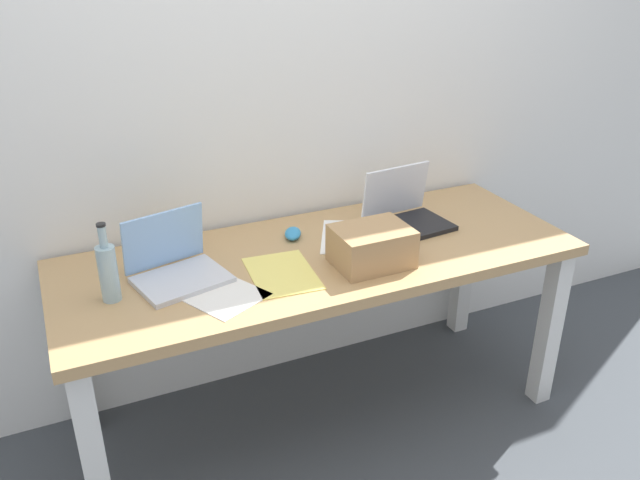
% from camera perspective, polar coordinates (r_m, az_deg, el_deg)
% --- Properties ---
extents(ground_plane, '(8.00, 8.00, 0.00)m').
position_cam_1_polar(ground_plane, '(2.72, 0.00, -14.79)').
color(ground_plane, '#42474C').
extents(back_wall, '(5.20, 0.08, 2.60)m').
position_cam_1_polar(back_wall, '(2.49, -3.98, 14.82)').
color(back_wall, white).
rests_on(back_wall, ground).
extents(desk, '(1.85, 0.70, 0.72)m').
position_cam_1_polar(desk, '(2.36, 0.00, -3.15)').
color(desk, tan).
rests_on(desk, ground).
extents(laptop_left, '(0.33, 0.30, 0.21)m').
position_cam_1_polar(laptop_left, '(2.19, -12.50, -2.23)').
color(laptop_left, silver).
rests_on(laptop_left, desk).
extents(laptop_right, '(0.31, 0.26, 0.22)m').
position_cam_1_polar(laptop_right, '(2.54, 7.49, 2.29)').
color(laptop_right, black).
rests_on(laptop_right, desk).
extents(beer_bottle, '(0.06, 0.06, 0.26)m').
position_cam_1_polar(beer_bottle, '(2.09, -18.06, -2.60)').
color(beer_bottle, '#99B7C1').
rests_on(beer_bottle, desk).
extents(computer_mouse, '(0.10, 0.12, 0.03)m').
position_cam_1_polar(computer_mouse, '(2.43, -2.39, 0.57)').
color(computer_mouse, '#338CC6').
rests_on(computer_mouse, desk).
extents(cardboard_box, '(0.26, 0.20, 0.13)m').
position_cam_1_polar(cardboard_box, '(2.22, 4.54, -0.56)').
color(cardboard_box, tan).
rests_on(cardboard_box, desk).
extents(coffee_mug, '(0.08, 0.08, 0.09)m').
position_cam_1_polar(coffee_mug, '(2.35, -13.28, -0.14)').
color(coffee_mug, gold).
rests_on(coffee_mug, desk).
extents(paper_sheet_front_left, '(0.32, 0.36, 0.00)m').
position_cam_1_polar(paper_sheet_front_left, '(2.10, -9.04, -4.53)').
color(paper_sheet_front_left, white).
rests_on(paper_sheet_front_left, desk).
extents(paper_sheet_near_back, '(0.32, 0.36, 0.00)m').
position_cam_1_polar(paper_sheet_near_back, '(2.44, 2.65, 0.26)').
color(paper_sheet_near_back, white).
rests_on(paper_sheet_near_back, desk).
extents(paper_yellow_folder, '(0.23, 0.31, 0.00)m').
position_cam_1_polar(paper_yellow_folder, '(2.18, -3.34, -2.93)').
color(paper_yellow_folder, '#F4E06B').
rests_on(paper_yellow_folder, desk).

